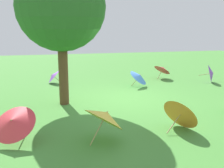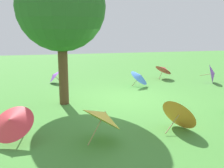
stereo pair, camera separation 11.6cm
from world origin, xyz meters
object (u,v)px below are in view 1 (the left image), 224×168
(parasol_red_0, at_px, (13,122))
(parasol_yellow_0, at_px, (105,116))
(parasol_orange_0, at_px, (182,113))
(parasol_purple_0, at_px, (211,73))
(parasol_purple_2, at_px, (53,76))
(parasol_blue_1, at_px, (139,76))
(shade_tree, at_px, (61,7))
(parasol_red_1, at_px, (163,69))

(parasol_red_0, relative_size, parasol_yellow_0, 1.04)
(parasol_orange_0, bearing_deg, parasol_purple_0, -132.60)
(parasol_purple_2, bearing_deg, parasol_orange_0, 110.78)
(parasol_purple_0, bearing_deg, parasol_orange_0, 47.40)
(parasol_purple_0, relative_size, parasol_blue_1, 0.80)
(shade_tree, distance_m, parasol_purple_2, 4.73)
(shade_tree, distance_m, parasol_blue_1, 4.85)
(parasol_blue_1, bearing_deg, parasol_orange_0, 79.36)
(shade_tree, height_order, parasol_purple_0, shade_tree)
(parasol_red_1, xyz_separation_m, parasol_orange_0, (2.90, 6.70, -0.09))
(parasol_yellow_0, bearing_deg, parasol_orange_0, -174.78)
(parasol_yellow_0, distance_m, parasol_purple_2, 7.25)
(shade_tree, bearing_deg, parasol_orange_0, 128.41)
(parasol_red_0, distance_m, parasol_yellow_0, 2.00)
(parasol_red_0, distance_m, parasol_red_1, 9.46)
(parasol_yellow_0, relative_size, parasol_purple_2, 1.43)
(parasol_yellow_0, bearing_deg, parasol_purple_2, -84.94)
(parasol_purple_0, height_order, parasol_purple_2, parasol_purple_0)
(parasol_blue_1, bearing_deg, parasol_red_1, -141.20)
(parasol_purple_2, height_order, parasol_orange_0, parasol_orange_0)
(shade_tree, relative_size, parasol_purple_0, 4.92)
(parasol_blue_1, relative_size, parasol_purple_2, 1.40)
(parasol_orange_0, bearing_deg, parasol_blue_1, -100.64)
(shade_tree, relative_size, parasol_red_1, 4.36)
(shade_tree, height_order, parasol_blue_1, shade_tree)
(parasol_red_0, height_order, parasol_purple_0, parasol_purple_0)
(parasol_blue_1, height_order, parasol_yellow_0, parasol_yellow_0)
(parasol_purple_0, xyz_separation_m, parasol_blue_1, (3.68, -0.09, 0.01))
(parasol_red_0, relative_size, parasol_purple_0, 1.32)
(parasol_red_1, height_order, parasol_orange_0, parasol_orange_0)
(shade_tree, xyz_separation_m, parasol_orange_0, (-2.56, 3.23, -2.76))
(parasol_orange_0, bearing_deg, parasol_purple_2, -69.22)
(parasol_purple_0, relative_size, parasol_orange_0, 0.84)
(parasol_purple_0, bearing_deg, parasol_red_0, 29.26)
(shade_tree, xyz_separation_m, parasol_yellow_0, (-0.53, 3.42, -2.59))
(shade_tree, bearing_deg, parasol_red_0, 64.71)
(shade_tree, distance_m, parasol_purple_0, 7.92)
(parasol_red_1, relative_size, parasol_purple_0, 1.13)
(parasol_purple_2, bearing_deg, parasol_red_1, 176.63)
(parasol_red_1, distance_m, parasol_blue_1, 2.49)
(shade_tree, height_order, parasol_red_0, shade_tree)
(parasol_red_1, bearing_deg, parasol_yellow_0, 54.39)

